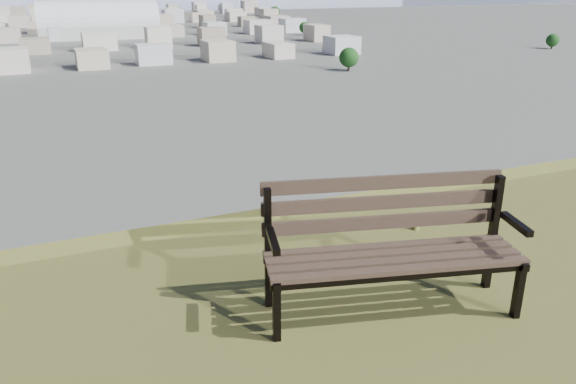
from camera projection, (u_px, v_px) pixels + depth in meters
name	position (u px, v px, depth m)	size (l,w,h in m)	color
park_bench	(390.00, 240.00, 4.25)	(2.01, 1.07, 1.00)	#483829
arena	(100.00, 26.00, 282.53)	(58.50, 27.60, 24.12)	silver
city_blocks	(37.00, 21.00, 348.53)	(395.00, 361.00, 7.00)	silver
bay_water	(34.00, 1.00, 783.97)	(2400.00, 700.00, 0.12)	#9CAAC7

